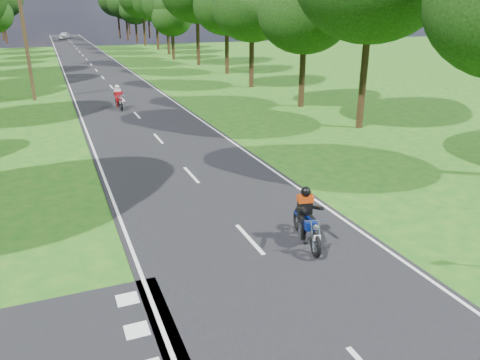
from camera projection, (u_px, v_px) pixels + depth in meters
name	position (u px, v px, depth m)	size (l,w,h in m)	color
ground	(280.00, 274.00, 11.90)	(160.00, 160.00, 0.00)	#185513
main_road	(91.00, 64.00, 55.38)	(7.00, 140.00, 0.02)	black
road_markings	(91.00, 66.00, 53.70)	(7.40, 140.00, 0.01)	silver
telegraph_pole	(26.00, 42.00, 32.73)	(1.20, 0.26, 8.00)	#382616
rider_near_blue	(307.00, 216.00, 13.15)	(0.65, 1.96, 1.64)	navy
rider_far_red	(118.00, 97.00, 30.84)	(0.63, 1.89, 1.57)	#9A0B0C
distant_car	(64.00, 35.00, 99.41)	(1.74, 4.32, 1.47)	silver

